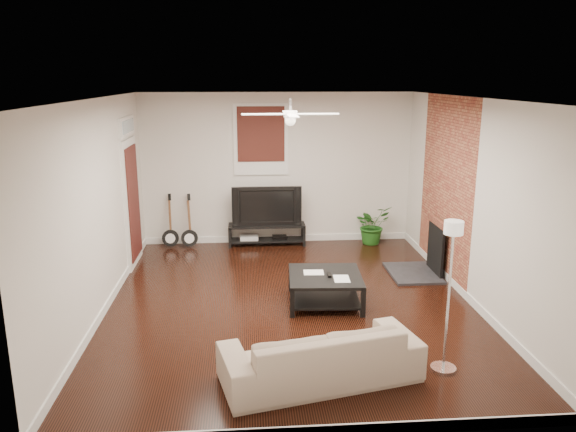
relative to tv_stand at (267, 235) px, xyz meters
name	(u,v)px	position (x,y,z in m)	size (l,w,h in m)	color
room	(290,205)	(0.22, -2.78, 1.20)	(5.01, 6.01, 2.81)	black
brick_accent	(446,188)	(2.70, -1.78, 1.20)	(0.02, 2.20, 2.80)	brown
fireplace	(424,246)	(2.42, -1.78, 0.26)	(0.80, 1.10, 0.92)	black
window_back	(261,140)	(-0.08, 0.19, 1.75)	(1.00, 0.06, 1.30)	#3D1910
door_left	(132,191)	(-2.24, -0.88, 1.05)	(0.08, 1.00, 2.50)	white
tv_stand	(267,235)	(0.00, 0.00, 0.00)	(1.42, 0.38, 0.40)	black
tv	(267,205)	(0.00, 0.02, 0.57)	(1.27, 0.17, 0.73)	black
coffee_table	(325,289)	(0.70, -2.82, 0.01)	(0.99, 0.99, 0.42)	black
sofa	(321,353)	(0.37, -4.82, 0.10)	(2.04, 0.80, 0.60)	tan
floor_lamp	(448,297)	(1.72, -4.72, 0.63)	(0.27, 0.27, 1.66)	white
potted_plant	(372,225)	(1.98, -0.05, 0.16)	(0.65, 0.57, 0.73)	#205C1A
guitar_left	(170,221)	(-1.78, -0.03, 0.30)	(0.31, 0.22, 0.99)	black
guitar_right	(189,221)	(-1.43, -0.06, 0.30)	(0.31, 0.22, 0.99)	black
ceiling_fan	(290,114)	(0.22, -2.78, 2.40)	(1.24, 1.24, 0.32)	white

